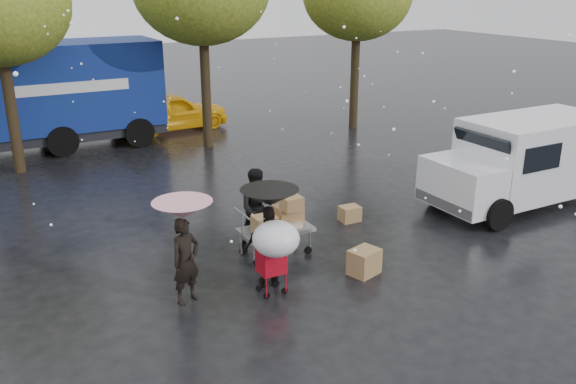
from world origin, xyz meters
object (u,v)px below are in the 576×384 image
white_van (524,160)px  yellow_taxi (172,111)px  shopping_cart (275,243)px  blue_truck (41,97)px  vendor_cart (279,221)px  person_pink (186,261)px  person_black (270,247)px

white_van → yellow_taxi: (-5.12, 12.03, -0.45)m
shopping_cart → yellow_taxi: 13.56m
yellow_taxi → blue_truck: bearing=95.4°
vendor_cart → blue_truck: 11.49m
vendor_cart → blue_truck: (-2.97, 11.05, 1.03)m
person_pink → yellow_taxi: bearing=53.3°
person_pink → white_van: bearing=-15.0°
vendor_cart → shopping_cart: (-0.92, -1.58, 0.34)m
vendor_cart → blue_truck: blue_truck is taller
person_pink → shopping_cart: 1.60m
shopping_cart → white_van: bearing=9.4°
vendor_cart → shopping_cart: 1.86m
vendor_cart → yellow_taxi: 11.84m
person_pink → blue_truck: blue_truck is taller
blue_truck → person_pink: bearing=-87.1°
person_black → vendor_cart: person_black is taller
blue_truck → yellow_taxi: bearing=8.2°
shopping_cart → blue_truck: bearing=99.2°
person_pink → white_van: size_ratio=0.32×
vendor_cart → blue_truck: bearing=105.1°
person_black → shopping_cart: (-0.12, -0.43, 0.27)m
person_black → vendor_cart: size_ratio=1.04×
person_black → white_van: white_van is taller
person_pink → yellow_taxi: 13.32m
shopping_cart → white_van: (7.71, 1.27, 0.10)m
white_van → shopping_cart: bearing=-170.6°
person_black → blue_truck: size_ratio=0.19×
vendor_cart → white_van: size_ratio=0.31×
person_pink → blue_truck: (-0.60, 12.02, 0.97)m
person_black → vendor_cart: 1.41m
person_black → yellow_taxi: 13.11m
white_van → blue_truck: size_ratio=0.59×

